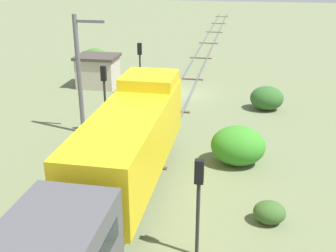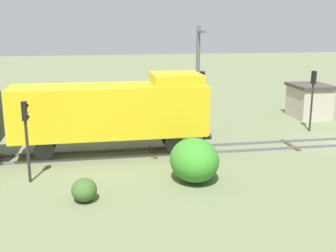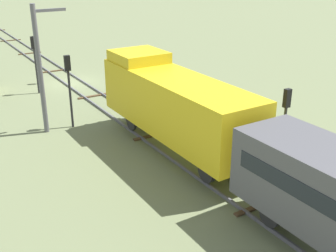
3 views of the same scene
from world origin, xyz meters
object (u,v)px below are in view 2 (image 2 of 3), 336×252
traffic_signal_near (313,90)px  traffic_signal_far (26,127)px  relay_hut (309,101)px  traffic_signal_mid (202,92)px  locomotive (113,109)px  catenary_mast (198,76)px

traffic_signal_near → traffic_signal_far: 19.70m
relay_hut → traffic_signal_mid: bearing=112.0°
locomotive → traffic_signal_far: 5.63m
traffic_signal_mid → relay_hut: bearing=-68.0°
traffic_signal_far → catenary_mast: (8.53, -10.56, 1.16)m
traffic_signal_far → traffic_signal_mid: bearing=-56.3°
locomotive → traffic_signal_near: locomotive is taller
locomotive → traffic_signal_far: locomotive is taller
traffic_signal_mid → relay_hut: (4.10, -10.17, -1.69)m
traffic_signal_mid → catenary_mast: 1.77m
locomotive → relay_hut: locomotive is taller
catenary_mast → relay_hut: size_ratio=2.12×
traffic_signal_near → traffic_signal_mid: bearing=88.6°
catenary_mast → relay_hut: catenary_mast is taller
traffic_signal_mid → catenary_mast: catenary_mast is taller
locomotive → traffic_signal_far: (-3.60, 4.33, 0.02)m
locomotive → catenary_mast: catenary_mast is taller
relay_hut → locomotive: bearing=114.7°
locomotive → relay_hut: size_ratio=3.31×
traffic_signal_near → relay_hut: 5.08m
locomotive → traffic_signal_mid: 7.04m
traffic_signal_mid → relay_hut: size_ratio=1.27×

